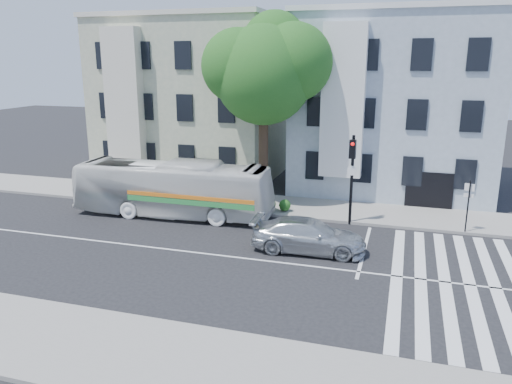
% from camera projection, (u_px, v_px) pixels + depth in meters
% --- Properties ---
extents(ground, '(120.00, 120.00, 0.00)m').
position_uv_depth(ground, '(210.00, 254.00, 22.07)').
color(ground, black).
rests_on(ground, ground).
extents(sidewalk_far, '(80.00, 4.00, 0.15)m').
position_uv_depth(sidewalk_far, '(261.00, 204.00, 29.44)').
color(sidewalk_far, gray).
rests_on(sidewalk_far, ground).
extents(sidewalk_near, '(80.00, 4.00, 0.15)m').
position_uv_depth(sidewalk_near, '(107.00, 350.00, 14.65)').
color(sidewalk_near, gray).
rests_on(sidewalk_near, ground).
extents(building_left, '(12.00, 10.00, 11.00)m').
position_uv_depth(building_left, '(196.00, 100.00, 36.50)').
color(building_left, '#9DA489').
rests_on(building_left, ground).
extents(building_right, '(12.00, 10.00, 11.00)m').
position_uv_depth(building_right, '(394.00, 105.00, 32.55)').
color(building_right, '#92A0AE').
rests_on(building_right, ground).
extents(street_tree, '(7.30, 5.90, 11.10)m').
position_uv_depth(street_tree, '(266.00, 69.00, 28.12)').
color(street_tree, '#2D2116').
rests_on(street_tree, ground).
extents(bus, '(3.07, 11.05, 3.05)m').
position_uv_depth(bus, '(173.00, 189.00, 27.19)').
color(bus, silver).
rests_on(bus, ground).
extents(sedan, '(2.34, 5.19, 1.48)m').
position_uv_depth(sedan, '(309.00, 236.00, 22.25)').
color(sedan, silver).
rests_on(sedan, ground).
extents(hedge, '(8.41, 3.13, 0.70)m').
position_uv_depth(hedge, '(214.00, 199.00, 28.93)').
color(hedge, '#266721').
rests_on(hedge, sidewalk_far).
extents(traffic_signal, '(0.49, 0.55, 4.69)m').
position_uv_depth(traffic_signal, '(352.00, 168.00, 25.25)').
color(traffic_signal, black).
rests_on(traffic_signal, ground).
extents(far_sign_pole, '(0.46, 0.22, 2.58)m').
position_uv_depth(far_sign_pole, '(468.00, 199.00, 24.17)').
color(far_sign_pole, black).
rests_on(far_sign_pole, sidewalk_far).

